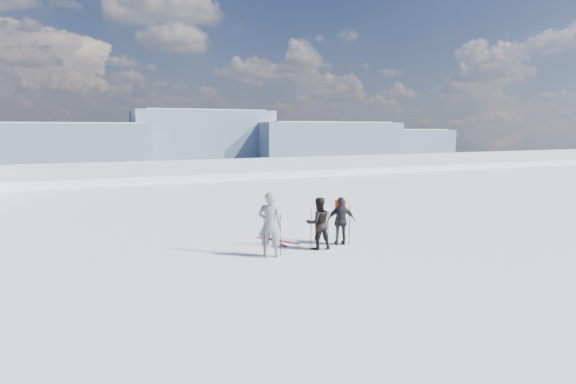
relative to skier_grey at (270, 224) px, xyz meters
The scene contains 8 objects.
lake_basin 28.79m from the skier_grey, 84.10° to the left, with size 820.00×820.00×71.62m.
far_mountain_range 453.68m from the skier_grey, 85.90° to the left, with size 770.00×110.00×53.00m.
skier_grey is the anchor object (origin of this frame).
skier_dark 1.72m from the skier_grey, ahead, with size 0.80×0.63×1.66m, color black.
skier_pack 2.67m from the skier_grey, ahead, with size 0.92×0.38×1.57m, color black.
backpack 2.91m from the skier_grey, 12.38° to the left, with size 0.34×0.19×0.48m, color #D24913.
ski_poles 1.50m from the skier_grey, ahead, with size 3.12×0.37×1.32m.
skis_loose 2.05m from the skier_grey, 62.65° to the left, with size 1.04×1.70×0.03m.
Camera 1 is at (-7.54, -9.80, 3.78)m, focal length 28.00 mm.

